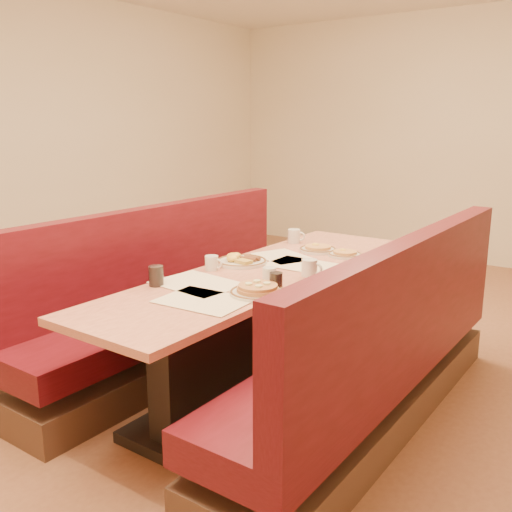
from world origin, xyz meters
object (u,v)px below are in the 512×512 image
Objects in this scene: diner_table at (263,331)px; coffee_mug_d at (294,236)px; booth_left at (173,310)px; coffee_mug_c at (310,267)px; coffee_mug_a at (270,275)px; soda_tumbler_near at (156,276)px; coffee_mug_b at (212,263)px; soda_tumbler_mid at (276,281)px; pancake_plate at (258,291)px; booth_right at (377,363)px; eggs_plate at (241,261)px.

coffee_mug_d reaches higher than diner_table.
booth_left is 19.92× the size of coffee_mug_c.
soda_tumbler_near is (-0.45, -0.41, 0.01)m from coffee_mug_a.
coffee_mug_c is (0.12, 0.23, 0.01)m from coffee_mug_a.
coffee_mug_c reaches higher than coffee_mug_b.
coffee_mug_d is 1.18m from soda_tumbler_mid.
coffee_mug_b is (-0.25, -0.16, 0.42)m from diner_table.
coffee_mug_d is at bearing 58.16° from booth_left.
diner_table is 0.91m from coffee_mug_d.
pancake_plate is at bearing -102.82° from soda_tumbler_mid.
coffee_mug_d is (0.47, 0.76, 0.44)m from booth_left.
coffee_mug_a is (-0.56, -0.18, 0.43)m from booth_right.
booth_left is at bearing 164.32° from soda_tumbler_mid.
coffee_mug_d is 1.34× the size of soda_tumbler_mid.
coffee_mug_b reaches higher than diner_table.
booth_left is 1.14m from pancake_plate.
coffee_mug_b is 0.89× the size of coffee_mug_c.
coffee_mug_d is (-0.99, 0.76, 0.44)m from booth_right.
booth_left is 1.46m from booth_right.
coffee_mug_a is 0.94× the size of coffee_mug_b.
coffee_mug_c is at bearing 48.62° from soda_tumbler_near.
eggs_plate is at bearing 164.63° from diner_table.
coffee_mug_b is (0.48, -0.16, 0.43)m from booth_left.
coffee_mug_d is (-0.51, 1.17, 0.03)m from pancake_plate.
coffee_mug_b is at bearing -18.48° from booth_left.
coffee_mug_a is 0.83× the size of coffee_mug_c.
pancake_plate is 2.26× the size of coffee_mug_c.
pancake_plate is 3.03× the size of soda_tumbler_mid.
soda_tumbler_mid reaches higher than coffee_mug_a.
coffee_mug_d is 1.16× the size of soda_tumbler_near.
diner_table is 0.48m from coffee_mug_a.
coffee_mug_b is 0.42m from soda_tumbler_near.
coffee_mug_d reaches higher than pancake_plate.
coffee_mug_d is at bearing 124.27° from coffee_mug_c.
booth_right is 8.82× the size of pancake_plate.
coffee_mug_b is at bearing -146.94° from diner_table.
soda_tumbler_near is (0.45, -0.58, 0.44)m from booth_left.
soda_tumbler_near is at bearing -150.00° from booth_right.
pancake_plate is at bearing -97.00° from coffee_mug_c.
coffee_mug_a is (0.37, -0.23, 0.02)m from eggs_plate.
diner_table is at bearing 64.40° from soda_tumbler_near.
soda_tumbler_near is (-0.28, -0.58, 0.43)m from diner_table.
soda_tumbler_near is at bearing -102.30° from coffee_mug_b.
coffee_mug_a is 0.26m from coffee_mug_c.
soda_tumbler_near reaches higher than coffee_mug_a.
soda_tumbler_near reaches higher than coffee_mug_d.
eggs_plate is at bearing 176.60° from booth_right.
booth_right is at bearing -3.40° from eggs_plate.
coffee_mug_a is at bearing -162.58° from booth_right.
eggs_plate is 2.95× the size of coffee_mug_a.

